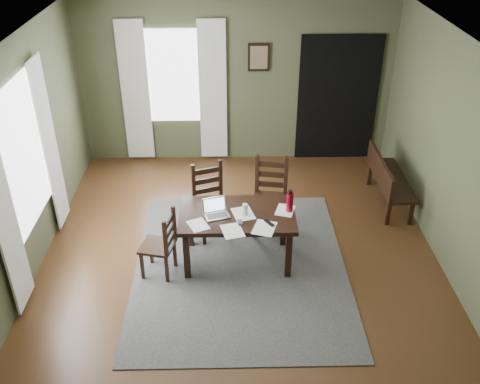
{
  "coord_description": "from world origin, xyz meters",
  "views": [
    {
      "loc": [
        -0.12,
        -5.24,
        4.21
      ],
      "look_at": [
        0.0,
        0.3,
        0.9
      ],
      "focal_mm": 40.0,
      "sensor_mm": 36.0,
      "label": 1
    }
  ],
  "objects_px": {
    "chair_end": "(161,245)",
    "chair_back_right": "(270,197)",
    "dining_table": "(237,219)",
    "chair_back_left": "(211,202)",
    "laptop": "(216,211)",
    "water_bottle": "(290,202)",
    "bench": "(387,177)"
  },
  "relations": [
    {
      "from": "chair_back_right",
      "to": "bench",
      "type": "relative_size",
      "value": 0.8
    },
    {
      "from": "chair_end",
      "to": "bench",
      "type": "bearing_deg",
      "value": 129.77
    },
    {
      "from": "bench",
      "to": "dining_table",
      "type": "bearing_deg",
      "value": 121.07
    },
    {
      "from": "chair_back_left",
      "to": "bench",
      "type": "relative_size",
      "value": 0.76
    },
    {
      "from": "dining_table",
      "to": "chair_end",
      "type": "xyz_separation_m",
      "value": [
        -0.91,
        -0.24,
        -0.19
      ]
    },
    {
      "from": "bench",
      "to": "laptop",
      "type": "relative_size",
      "value": 3.81
    },
    {
      "from": "water_bottle",
      "to": "chair_back_right",
      "type": "bearing_deg",
      "value": 105.41
    },
    {
      "from": "water_bottle",
      "to": "chair_back_left",
      "type": "bearing_deg",
      "value": 149.15
    },
    {
      "from": "dining_table",
      "to": "chair_back_left",
      "type": "xyz_separation_m",
      "value": [
        -0.34,
        0.62,
        -0.13
      ]
    },
    {
      "from": "dining_table",
      "to": "bench",
      "type": "relative_size",
      "value": 1.07
    },
    {
      "from": "dining_table",
      "to": "chair_end",
      "type": "relative_size",
      "value": 1.6
    },
    {
      "from": "laptop",
      "to": "chair_back_right",
      "type": "bearing_deg",
      "value": 27.45
    },
    {
      "from": "dining_table",
      "to": "chair_back_left",
      "type": "height_order",
      "value": "chair_back_left"
    },
    {
      "from": "laptop",
      "to": "water_bottle",
      "type": "bearing_deg",
      "value": -14.3
    },
    {
      "from": "water_bottle",
      "to": "chair_end",
      "type": "bearing_deg",
      "value": -169.85
    },
    {
      "from": "chair_end",
      "to": "laptop",
      "type": "height_order",
      "value": "laptop"
    },
    {
      "from": "chair_end",
      "to": "chair_back_right",
      "type": "relative_size",
      "value": 0.84
    },
    {
      "from": "dining_table",
      "to": "chair_end",
      "type": "height_order",
      "value": "chair_end"
    },
    {
      "from": "chair_end",
      "to": "water_bottle",
      "type": "height_order",
      "value": "water_bottle"
    },
    {
      "from": "chair_back_left",
      "to": "chair_back_right",
      "type": "distance_m",
      "value": 0.79
    },
    {
      "from": "chair_back_left",
      "to": "chair_back_right",
      "type": "bearing_deg",
      "value": -13.49
    },
    {
      "from": "chair_back_left",
      "to": "laptop",
      "type": "bearing_deg",
      "value": -101.83
    },
    {
      "from": "chair_end",
      "to": "chair_back_left",
      "type": "bearing_deg",
      "value": 159.33
    },
    {
      "from": "chair_back_left",
      "to": "water_bottle",
      "type": "bearing_deg",
      "value": -50.04
    },
    {
      "from": "bench",
      "to": "water_bottle",
      "type": "relative_size",
      "value": 4.57
    },
    {
      "from": "bench",
      "to": "chair_end",
      "type": "bearing_deg",
      "value": 116.69
    },
    {
      "from": "bench",
      "to": "water_bottle",
      "type": "distance_m",
      "value": 2.06
    },
    {
      "from": "chair_end",
      "to": "laptop",
      "type": "bearing_deg",
      "value": 121.92
    },
    {
      "from": "dining_table",
      "to": "laptop",
      "type": "xyz_separation_m",
      "value": [
        -0.26,
        -0.02,
        0.14
      ]
    },
    {
      "from": "chair_back_left",
      "to": "water_bottle",
      "type": "xyz_separation_m",
      "value": [
        0.97,
        -0.58,
        0.35
      ]
    },
    {
      "from": "dining_table",
      "to": "water_bottle",
      "type": "xyz_separation_m",
      "value": [
        0.63,
        0.04,
        0.22
      ]
    },
    {
      "from": "chair_back_right",
      "to": "laptop",
      "type": "height_order",
      "value": "chair_back_right"
    }
  ]
}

